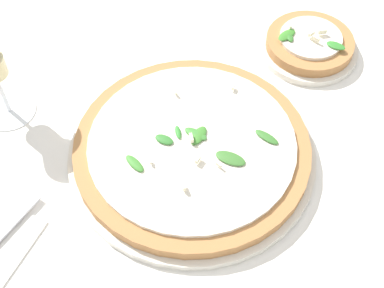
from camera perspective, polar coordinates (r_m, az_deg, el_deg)
The scene contains 3 objects.
ground_plane at distance 0.79m, azimuth 2.26°, elevation -2.68°, with size 6.00×6.00×0.00m, color silver.
pizza_arugula_main at distance 0.79m, azimuth 0.00°, elevation -0.56°, with size 0.37×0.37×0.05m.
pizza_personal_side at distance 0.96m, azimuth 12.39°, elevation 10.26°, with size 0.17×0.17×0.05m.
Camera 1 is at (0.37, 0.24, 0.66)m, focal length 50.00 mm.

